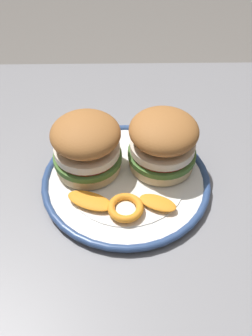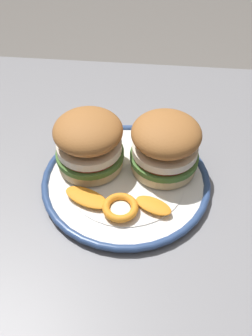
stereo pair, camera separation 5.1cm
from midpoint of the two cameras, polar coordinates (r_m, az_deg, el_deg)
The scene contains 7 objects.
dining_table at distance 0.71m, azimuth 0.60°, elevation -8.80°, with size 1.49×0.85×0.72m.
dinner_plate at distance 0.65m, azimuth 2.23°, elevation -1.98°, with size 0.29×0.29×0.02m.
sandwich_half_left at distance 0.64m, azimuth -3.29°, elevation 3.88°, with size 0.12×0.12×0.10m.
sandwich_half_right at distance 0.64m, azimuth 8.19°, elevation 3.44°, with size 0.13×0.13×0.10m.
orange_peel_curled at distance 0.60m, azimuth 1.61°, elevation -6.03°, with size 0.08×0.08×0.01m.
orange_peel_strip_long at distance 0.60m, azimuth 6.55°, elevation -5.69°, with size 0.07×0.05×0.01m.
orange_peel_strip_short at distance 0.61m, azimuth -3.55°, elevation -4.49°, with size 0.08×0.06×0.01m.
Camera 2 is at (-0.06, 0.41, 1.21)m, focal length 40.81 mm.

